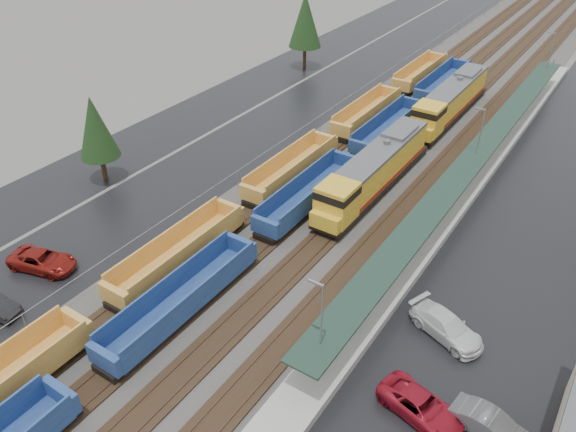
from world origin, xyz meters
name	(u,v)px	position (x,y,z in m)	size (l,w,h in m)	color
ballast_strip	(420,126)	(0.00, 60.00, 0.04)	(20.00, 160.00, 0.08)	#302D2B
trackbed	(421,125)	(0.00, 60.00, 0.16)	(14.60, 160.00, 0.22)	black
west_parking_lot	(315,100)	(-15.00, 60.00, 0.01)	(10.00, 160.00, 0.02)	black
west_road	(255,85)	(-25.00, 60.00, 0.01)	(9.00, 160.00, 0.02)	black
east_commuter_lot	(569,211)	(19.00, 50.00, 0.01)	(16.00, 100.00, 0.02)	black
station_platform	(471,176)	(9.50, 50.01, 0.73)	(3.00, 80.00, 8.00)	#9E9B93
chainlink_fence	(346,101)	(-9.50, 58.44, 1.61)	(0.08, 160.04, 2.02)	gray
tree_west_near	(95,127)	(-22.00, 30.00, 5.82)	(3.96, 3.96, 9.00)	#332316
tree_west_far	(305,20)	(-23.00, 70.00, 7.12)	(4.84, 4.84, 11.00)	#332316
locomotive_lead	(373,172)	(2.00, 42.51, 2.43)	(3.06, 20.15, 4.56)	black
locomotive_trail	(450,101)	(2.00, 63.51, 2.43)	(3.06, 20.15, 4.56)	black
well_string_yellow	(242,206)	(-6.00, 32.16, 1.22)	(2.82, 97.99, 2.50)	#C88437
well_string_blue	(254,240)	(-2.00, 28.55, 1.22)	(2.80, 103.03, 2.48)	navy
parked_car_west_c	(42,261)	(-14.98, 17.35, 0.77)	(5.55, 2.56, 1.54)	maroon
parked_car_east_b	(421,406)	(15.97, 21.05, 0.75)	(5.42, 2.50, 1.51)	maroon
parked_car_east_c	(446,326)	(14.90, 28.23, 0.82)	(5.67, 2.30, 1.64)	silver
parked_car_east_e	(492,427)	(19.95, 21.95, 0.81)	(4.90, 1.71, 1.61)	#5C5E61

